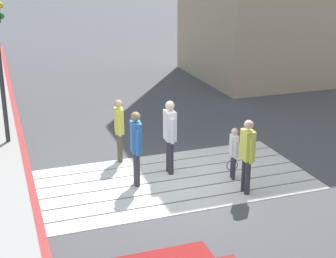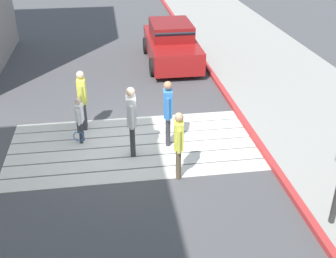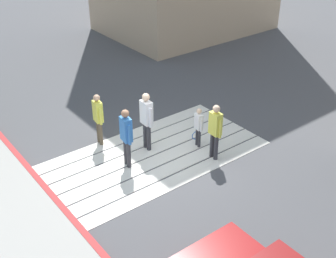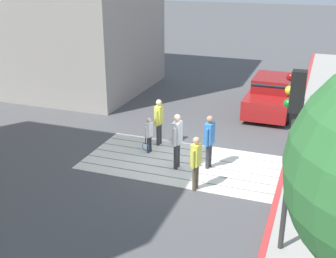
{
  "view_description": "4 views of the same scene",
  "coord_description": "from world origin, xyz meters",
  "px_view_note": "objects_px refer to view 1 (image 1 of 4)",
  "views": [
    {
      "loc": [
        -3.75,
        -10.18,
        5.04
      ],
      "look_at": [
        0.18,
        0.98,
        0.94
      ],
      "focal_mm": 53.69,
      "sensor_mm": 36.0,
      "label": 1
    },
    {
      "loc": [
        0.5,
        9.54,
        5.62
      ],
      "look_at": [
        -0.78,
        0.93,
        0.93
      ],
      "focal_mm": 45.06,
      "sensor_mm": 36.0,
      "label": 2
    },
    {
      "loc": [
        -6.29,
        -8.78,
        7.15
      ],
      "look_at": [
        0.36,
        -0.17,
        0.83
      ],
      "focal_mm": 47.05,
      "sensor_mm": 36.0,
      "label": 3
    },
    {
      "loc": [
        -4.02,
        12.28,
        6.21
      ],
      "look_at": [
        0.37,
        0.31,
        1.26
      ],
      "focal_mm": 46.16,
      "sensor_mm": 36.0,
      "label": 4
    }
  ],
  "objects_px": {
    "pedestrian_adult_lead": "(170,132)",
    "pedestrian_child_with_racket": "(234,151)",
    "pedestrian_adult_side": "(247,151)",
    "pedestrian_teen_behind": "(136,143)",
    "pedestrian_adult_trailing": "(119,126)"
  },
  "relations": [
    {
      "from": "pedestrian_adult_trailing",
      "to": "pedestrian_child_with_racket",
      "type": "height_order",
      "value": "pedestrian_adult_trailing"
    },
    {
      "from": "pedestrian_adult_trailing",
      "to": "pedestrian_child_with_racket",
      "type": "relative_size",
      "value": 1.29
    },
    {
      "from": "pedestrian_adult_lead",
      "to": "pedestrian_adult_trailing",
      "type": "relative_size",
      "value": 1.11
    },
    {
      "from": "pedestrian_adult_lead",
      "to": "pedestrian_child_with_racket",
      "type": "height_order",
      "value": "pedestrian_adult_lead"
    },
    {
      "from": "pedestrian_adult_lead",
      "to": "pedestrian_adult_side",
      "type": "bearing_deg",
      "value": -52.34
    },
    {
      "from": "pedestrian_adult_lead",
      "to": "pedestrian_teen_behind",
      "type": "relative_size",
      "value": 1.03
    },
    {
      "from": "pedestrian_adult_side",
      "to": "pedestrian_child_with_racket",
      "type": "xyz_separation_m",
      "value": [
        0.07,
        0.77,
        -0.28
      ]
    },
    {
      "from": "pedestrian_adult_trailing",
      "to": "pedestrian_teen_behind",
      "type": "distance_m",
      "value": 1.51
    },
    {
      "from": "pedestrian_adult_trailing",
      "to": "pedestrian_child_with_racket",
      "type": "bearing_deg",
      "value": -40.66
    },
    {
      "from": "pedestrian_teen_behind",
      "to": "pedestrian_adult_trailing",
      "type": "bearing_deg",
      "value": 90.56
    },
    {
      "from": "pedestrian_teen_behind",
      "to": "pedestrian_child_with_racket",
      "type": "height_order",
      "value": "pedestrian_teen_behind"
    },
    {
      "from": "pedestrian_adult_lead",
      "to": "pedestrian_teen_behind",
      "type": "distance_m",
      "value": 1.02
    },
    {
      "from": "pedestrian_adult_lead",
      "to": "pedestrian_adult_trailing",
      "type": "height_order",
      "value": "pedestrian_adult_lead"
    },
    {
      "from": "pedestrian_adult_lead",
      "to": "pedestrian_adult_side",
      "type": "height_order",
      "value": "pedestrian_adult_lead"
    },
    {
      "from": "pedestrian_adult_lead",
      "to": "pedestrian_child_with_racket",
      "type": "relative_size",
      "value": 1.43
    }
  ]
}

